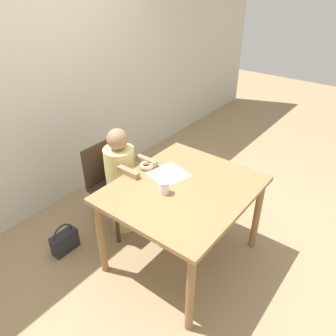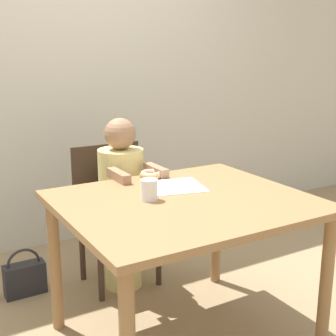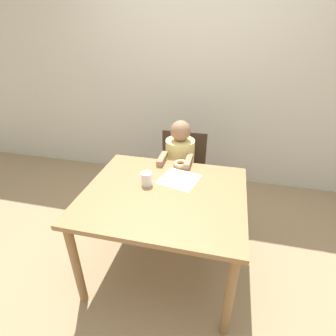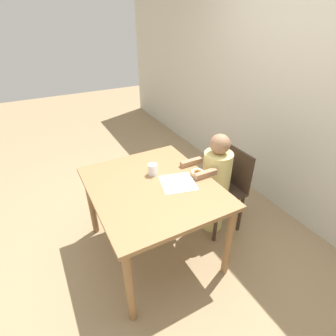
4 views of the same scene
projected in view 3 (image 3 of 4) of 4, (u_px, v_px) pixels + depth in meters
The scene contains 9 objects.
ground_plane at pixel (165, 266), 2.23m from camera, with size 12.00×12.00×0.00m, color #997F5B.
wall_back at pixel (198, 79), 2.97m from camera, with size 8.00×0.05×2.50m.
dining_table at pixel (164, 203), 1.91m from camera, with size 1.15×0.99×0.76m.
chair at pixel (181, 172), 2.67m from camera, with size 0.45×0.37×0.86m.
child_figure at pixel (179, 173), 2.55m from camera, with size 0.28×0.46×1.06m.
donut at pixel (181, 164), 2.20m from camera, with size 0.13×0.13×0.04m.
napkin at pixel (179, 179), 2.02m from camera, with size 0.33×0.33×0.00m.
handbag at pixel (134, 190), 3.04m from camera, with size 0.24×0.10×0.30m.
cup at pixel (147, 179), 1.93m from camera, with size 0.08×0.08×0.10m.
Camera 3 is at (0.38, -1.49, 1.82)m, focal length 28.00 mm.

